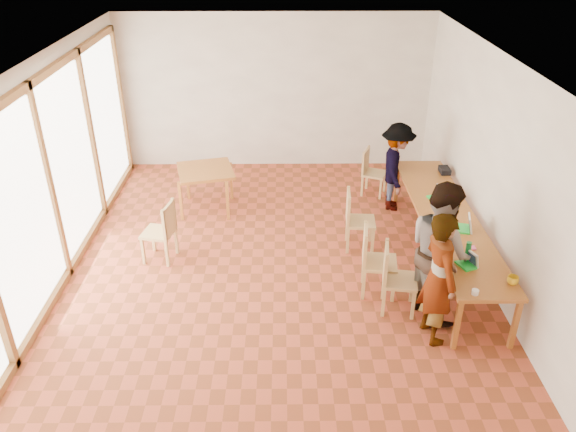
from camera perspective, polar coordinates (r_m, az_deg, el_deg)
ground at (r=8.13m, az=-1.43°, el=-5.86°), size 8.00×8.00×0.00m
wall_back at (r=11.15m, az=-1.28°, el=12.43°), size 6.00×0.10×3.00m
wall_front at (r=4.11m, az=-2.38°, el=-20.28°), size 6.00×0.10×3.00m
wall_right at (r=7.92m, az=20.72°, el=3.63°), size 0.10×8.00×3.00m
window_wall at (r=8.01m, az=-23.30°, el=3.38°), size 0.10×8.00×3.00m
ceiling at (r=6.89m, az=-1.74°, el=15.33°), size 6.00×8.00×0.04m
communal_table at (r=8.40m, az=15.85°, el=-0.22°), size 0.80×4.00×0.75m
side_table at (r=9.66m, az=-8.37°, el=4.28°), size 0.90×0.90×0.75m
chair_near at (r=7.53m, az=8.54°, el=-3.82°), size 0.51×0.51×0.52m
chair_mid at (r=7.28m, az=10.58°, el=-5.57°), size 0.50×0.50×0.50m
chair_far at (r=8.52m, az=6.75°, el=0.19°), size 0.47×0.47×0.50m
chair_empty at (r=10.30m, az=8.32°, el=4.96°), size 0.52×0.52×0.45m
chair_spare at (r=8.35m, az=-12.51°, el=-0.98°), size 0.51×0.51×0.50m
person_near at (r=6.78m, az=15.07°, el=-6.09°), size 0.53×0.69×1.70m
person_mid at (r=7.18m, az=15.13°, el=-3.36°), size 0.89×1.03×1.84m
person_far at (r=9.75m, az=10.92°, el=4.91°), size 0.70×1.06×1.54m
laptop_near at (r=7.27m, az=17.89°, el=-4.43°), size 0.27×0.28×0.19m
laptop_mid at (r=8.05m, az=17.64°, el=-0.97°), size 0.28×0.30×0.22m
laptop_far at (r=8.79m, az=15.07°, el=2.00°), size 0.28×0.30×0.21m
yellow_mug at (r=7.10m, az=21.87°, el=-6.08°), size 0.15×0.15×0.11m
green_bottle at (r=7.29m, az=17.78°, el=-3.51°), size 0.07×0.07×0.28m
clear_glass at (r=8.47m, az=15.34°, el=0.79°), size 0.07×0.07×0.09m
condiment_cup at (r=6.79m, az=18.48°, el=-7.34°), size 0.08×0.08×0.06m
pink_phone at (r=7.67m, az=18.32°, el=-3.08°), size 0.05×0.10×0.01m
black_pouch at (r=9.74m, az=15.62°, el=4.49°), size 0.16×0.26×0.09m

